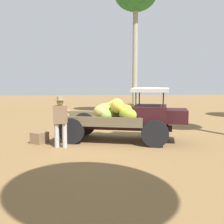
{
  "coord_description": "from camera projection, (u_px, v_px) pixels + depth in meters",
  "views": [
    {
      "loc": [
        -1.21,
        -10.16,
        2.18
      ],
      "look_at": [
        -0.37,
        -0.09,
        1.03
      ],
      "focal_mm": 45.98,
      "sensor_mm": 36.0,
      "label": 1
    }
  ],
  "objects": [
    {
      "name": "ground_plane",
      "position": [
        122.0,
        140.0,
        10.41
      ],
      "size": [
        60.0,
        60.0,
        0.0
      ],
      "primitive_type": "plane",
      "color": "brown"
    },
    {
      "name": "farmer",
      "position": [
        60.0,
        119.0,
        9.12
      ],
      "size": [
        0.52,
        0.49,
        1.65
      ],
      "rotation": [
        0.0,
        0.0,
        1.38
      ],
      "color": "#ADACA6",
      "rests_on": "ground"
    },
    {
      "name": "truck",
      "position": [
        129.0,
        115.0,
        10.06
      ],
      "size": [
        4.66,
        2.67,
        1.89
      ],
      "rotation": [
        0.0,
        0.0,
        -0.26
      ],
      "color": "black",
      "rests_on": "ground"
    },
    {
      "name": "wooden_crate",
      "position": [
        40.0,
        138.0,
        9.83
      ],
      "size": [
        0.64,
        0.65,
        0.38
      ],
      "primitive_type": "cube",
      "rotation": [
        0.0,
        0.0,
        0.97
      ],
      "color": "#7E6144",
      "rests_on": "ground"
    }
  ]
}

